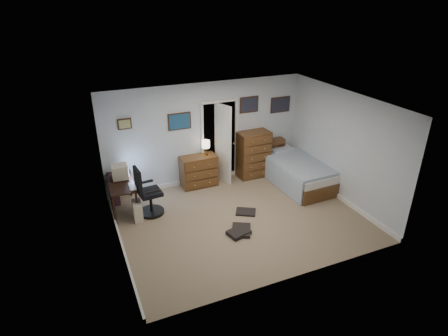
# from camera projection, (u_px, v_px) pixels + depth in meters

# --- Properties ---
(floor) EXTENTS (5.00, 4.00, 0.02)m
(floor) POSITION_uv_depth(u_px,v_px,m) (240.00, 219.00, 7.98)
(floor) COLOR gray
(floor) RESTS_ON ground
(computer_desk) EXTENTS (0.59, 1.18, 0.67)m
(computer_desk) POSITION_uv_depth(u_px,v_px,m) (118.00, 189.00, 8.09)
(computer_desk) COLOR black
(computer_desk) RESTS_ON floor
(crt_monitor) EXTENTS (0.36, 0.34, 0.32)m
(crt_monitor) POSITION_uv_depth(u_px,v_px,m) (120.00, 172.00, 8.12)
(crt_monitor) COLOR beige
(crt_monitor) RESTS_ON computer_desk
(keyboard) EXTENTS (0.15, 0.36, 0.02)m
(keyboard) POSITION_uv_depth(u_px,v_px,m) (132.00, 187.00, 7.82)
(keyboard) COLOR beige
(keyboard) RESTS_ON computer_desk
(pc_tower) EXTENTS (0.20, 0.38, 0.40)m
(pc_tower) POSITION_uv_depth(u_px,v_px,m) (138.00, 211.00, 7.87)
(pc_tower) COLOR beige
(pc_tower) RESTS_ON floor
(office_chair) EXTENTS (0.58, 0.58, 1.12)m
(office_chair) POSITION_uv_depth(u_px,v_px,m) (147.00, 196.00, 7.95)
(office_chair) COLOR black
(office_chair) RESTS_ON floor
(media_stack) EXTENTS (0.15, 0.15, 0.75)m
(media_stack) POSITION_uv_depth(u_px,v_px,m) (115.00, 190.00, 8.33)
(media_stack) COLOR maroon
(media_stack) RESTS_ON floor
(low_dresser) EXTENTS (0.88, 0.45, 0.78)m
(low_dresser) POSITION_uv_depth(u_px,v_px,m) (199.00, 171.00, 9.18)
(low_dresser) COLOR brown
(low_dresser) RESTS_ON floor
(table_lamp) EXTENTS (0.20, 0.20, 0.38)m
(table_lamp) POSITION_uv_depth(u_px,v_px,m) (206.00, 145.00, 8.97)
(table_lamp) COLOR gold
(table_lamp) RESTS_ON low_dresser
(doorway) EXTENTS (0.96, 1.12, 2.05)m
(doorway) POSITION_uv_depth(u_px,v_px,m) (215.00, 137.00, 9.56)
(doorway) COLOR black
(doorway) RESTS_ON floor
(tall_dresser) EXTENTS (0.83, 0.51, 1.20)m
(tall_dresser) POSITION_uv_depth(u_px,v_px,m) (253.00, 154.00, 9.60)
(tall_dresser) COLOR brown
(tall_dresser) RESTS_ON floor
(headboard_bookcase) EXTENTS (0.96, 0.25, 0.87)m
(headboard_bookcase) POSITION_uv_depth(u_px,v_px,m) (267.00, 155.00, 9.92)
(headboard_bookcase) COLOR brown
(headboard_bookcase) RESTS_ON floor
(bed) EXTENTS (1.16, 2.09, 0.67)m
(bed) POSITION_uv_depth(u_px,v_px,m) (297.00, 172.00, 9.30)
(bed) COLOR brown
(bed) RESTS_ON floor
(wall_posters) EXTENTS (4.38, 0.04, 0.60)m
(wall_posters) POSITION_uv_depth(u_px,v_px,m) (228.00, 111.00, 9.08)
(wall_posters) COLOR #331E11
(wall_posters) RESTS_ON floor
(floor_clutter) EXTENTS (0.99, 1.14, 0.08)m
(floor_clutter) POSITION_uv_depth(u_px,v_px,m) (241.00, 227.00, 7.61)
(floor_clutter) COLOR black
(floor_clutter) RESTS_ON floor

